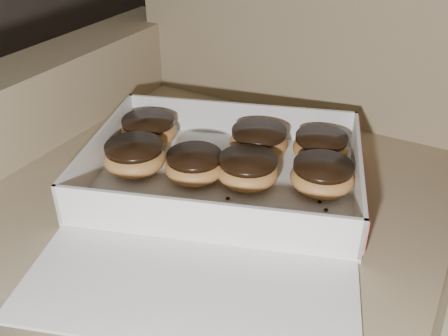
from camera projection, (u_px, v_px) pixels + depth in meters
armchair at (249, 222)px, 0.95m from camera, size 0.94×0.79×0.98m
bakery_box at (221, 191)px, 0.79m from camera, size 0.56×0.61×0.07m
donut_a at (135, 157)px, 0.83m from camera, size 0.10×0.10×0.05m
donut_b at (149, 130)px, 0.91m from camera, size 0.10×0.10×0.05m
donut_c at (259, 141)px, 0.88m from camera, size 0.10×0.10×0.05m
donut_d at (322, 176)px, 0.78m from camera, size 0.10×0.10×0.05m
donut_e at (248, 170)px, 0.80m from camera, size 0.10×0.10×0.05m
donut_f at (321, 147)px, 0.86m from camera, size 0.10×0.10×0.05m
donut_g at (195, 166)px, 0.81m from camera, size 0.10×0.10×0.05m
crumb_a at (228, 198)px, 0.77m from camera, size 0.01×0.01×0.00m
crumb_b at (122, 173)px, 0.84m from camera, size 0.01×0.01×0.00m
crumb_c at (255, 225)px, 0.72m from camera, size 0.01×0.01×0.00m
crumb_d at (326, 210)px, 0.75m from camera, size 0.01×0.01×0.00m
crumb_e at (320, 202)px, 0.77m from camera, size 0.01×0.01×0.00m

